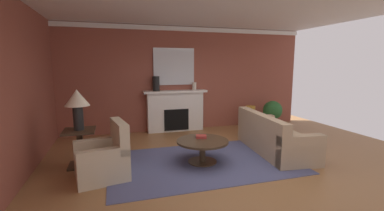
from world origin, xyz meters
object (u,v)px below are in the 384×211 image
Objects in this scene: mantel_mirror at (174,67)px; vase_tall_corner at (250,117)px; fireplace at (175,112)px; potted_plant at (272,112)px; sofa at (273,138)px; table_lamp at (77,102)px; side_table at (80,145)px; armchair_near_window at (104,160)px; coffee_table at (202,146)px; vase_mantel_right at (194,86)px; vase_mantel_left at (156,84)px.

mantel_mirror is 2.73m from vase_tall_corner.
fireplace is 2.16× the size of potted_plant.
sofa is 2.91× the size of table_lamp.
sofa reaches higher than side_table.
armchair_near_window reaches higher than coffee_table.
side_table is 3.17× the size of vase_mantel_right.
fireplace reaches higher than vase_tall_corner.
vase_tall_corner is 0.81× the size of potted_plant.
sofa is 4.06m from table_lamp.
sofa is at bearing -123.37° from potted_plant.
vase_mantel_right reaches higher than potted_plant.
table_lamp is (-2.32, -2.20, -0.61)m from mantel_mirror.
side_table is 0.82m from table_lamp.
coffee_table is at bearing -103.86° from vase_mantel_right.
vase_tall_corner is 0.67m from potted_plant.
side_table is (-2.32, -2.20, -1.44)m from mantel_mirror.
side_table reaches higher than vase_tall_corner.
potted_plant is (2.91, 2.02, 0.16)m from coffee_table.
mantel_mirror reaches higher than vase_tall_corner.
side_table is 0.93× the size of table_lamp.
coffee_table is at bearing -91.58° from mantel_mirror.
vase_mantel_left reaches higher than side_table.
vase_mantel_left is at bearing 132.55° from sofa.
fireplace is 0.91m from vase_mantel_right.
coffee_table is 2.77m from vase_mantel_right.
sofa reaches higher than potted_plant.
vase_tall_corner is at bearing 21.31° from table_lamp.
fireplace is at bearing 41.84° from table_lamp.
table_lamp is at bearing 175.18° from sofa.
fireplace is at bearing 5.13° from vase_mantel_left.
vase_tall_corner is at bearing 21.31° from side_table.
vase_mantel_right reaches higher than armchair_near_window.
potted_plant is (2.84, -0.68, -1.35)m from mantel_mirror.
side_table is at bearing -144.76° from vase_mantel_right.
fireplace is 2.40× the size of table_lamp.
armchair_near_window is 4.31× the size of vase_mantel_right.
table_lamp is 0.90× the size of potted_plant.
vase_mantel_right is at bearing 47.82° from armchair_near_window.
potted_plant is at bearing 34.81° from coffee_table.
fireplace is at bearing 172.38° from vase_tall_corner.
table_lamp is at bearing -138.16° from fireplace.
vase_mantel_left is (1.77, 2.03, 0.98)m from side_table.
potted_plant is (5.16, 1.52, -0.73)m from table_lamp.
vase_tall_corner is at bearing 73.61° from sofa.
vase_mantel_right is at bearing 76.14° from coffee_table.
potted_plant is (0.60, -0.26, 0.16)m from vase_tall_corner.
sofa is at bearing -106.39° from vase_tall_corner.
side_table is at bearing -136.55° from mantel_mirror.
potted_plant reaches higher than vase_tall_corner.
vase_mantel_left is at bearing 171.50° from potted_plant.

